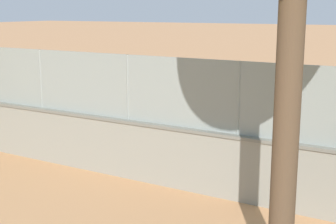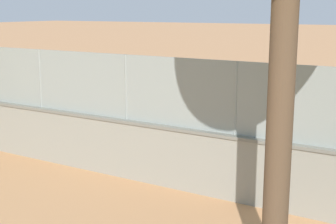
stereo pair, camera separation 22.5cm
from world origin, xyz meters
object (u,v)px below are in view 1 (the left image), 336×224
player_crossing_court (66,108)px  player_baseline_waiting (205,128)px  player_near_wall_returning (274,88)px  sports_ball (258,104)px  courtside_bench (322,168)px

player_crossing_court → player_baseline_waiting: bearing=174.6°
player_near_wall_returning → player_crossing_court: same height
player_crossing_court → sports_ball: bearing=-122.3°
sports_ball → courtside_bench: courtside_bench is taller
sports_ball → player_crossing_court: bearing=57.7°
player_near_wall_returning → sports_ball: player_near_wall_returning is taller
player_near_wall_returning → courtside_bench: (-4.55, 10.46, -0.39)m
player_near_wall_returning → player_crossing_court: bearing=57.4°
sports_ball → courtside_bench: 10.95m
sports_ball → player_baseline_waiting: bearing=97.6°
sports_ball → courtside_bench: size_ratio=0.12×
player_baseline_waiting → courtside_bench: 4.06m
player_near_wall_returning → courtside_bench: bearing=113.5°
player_crossing_court → player_baseline_waiting: size_ratio=0.95×
player_baseline_waiting → sports_ball: bearing=-82.4°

